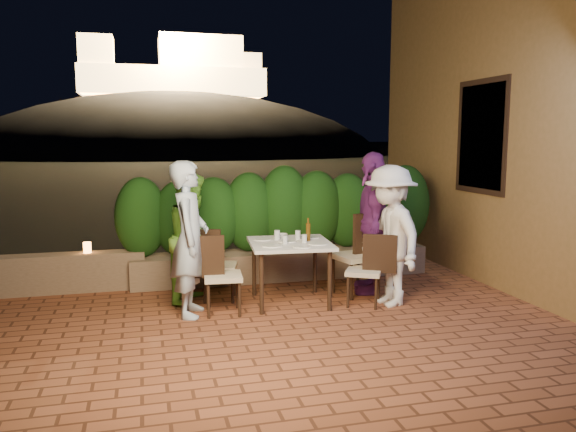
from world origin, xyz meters
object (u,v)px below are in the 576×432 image
object	(u,v)px
diner_green	(193,237)
dining_table	(290,272)
parapet_lamp	(87,248)
diner_purple	(372,223)
beer_bottle	(308,230)
chair_right_front	(364,270)
chair_left_front	(223,275)
diner_white	(390,236)
bowl	(281,236)
diner_blue	(190,239)
chair_left_back	(220,265)
chair_right_back	(355,255)

from	to	relation	value
diner_green	dining_table	bearing A→B (deg)	-85.91
diner_green	parapet_lamp	size ratio (longest dim) A/B	11.25
parapet_lamp	diner_purple	bearing A→B (deg)	-15.58
beer_bottle	chair_right_front	xyz separation A→B (m)	(0.60, -0.32, -0.46)
chair_left_front	diner_white	size ratio (longest dim) A/B	0.54
diner_purple	parapet_lamp	size ratio (longest dim) A/B	12.96
bowl	beer_bottle	bearing A→B (deg)	-51.88
diner_blue	diner_green	distance (m)	0.58
chair_left_front	beer_bottle	bearing A→B (deg)	16.36
diner_blue	chair_left_back	bearing A→B (deg)	-25.54
bowl	diner_white	xyz separation A→B (m)	(1.16, -0.69, 0.07)
chair_left_front	diner_blue	bearing A→B (deg)	178.09
diner_green	parapet_lamp	world-z (taller)	diner_green
chair_left_back	diner_green	xyz separation A→B (m)	(-0.31, 0.05, 0.35)
dining_table	diner_purple	distance (m)	1.28
dining_table	chair_right_back	size ratio (longest dim) A/B	0.92
chair_left_front	bowl	bearing A→B (deg)	38.93
chair_left_front	chair_right_back	bearing A→B (deg)	16.73
chair_left_back	parapet_lamp	xyz separation A→B (m)	(-1.61, 0.86, 0.13)
bowl	parapet_lamp	xyz separation A→B (m)	(-2.38, 0.87, -0.20)
diner_blue	chair_left_front	bearing A→B (deg)	-84.79
diner_purple	beer_bottle	bearing A→B (deg)	-57.37
chair_left_back	diner_white	distance (m)	2.09
bowl	chair_left_front	size ratio (longest dim) A/B	0.19
chair_right_back	diner_blue	size ratio (longest dim) A/B	0.59
chair_left_back	diner_purple	bearing A→B (deg)	9.75
diner_green	bowl	bearing A→B (deg)	-69.76
chair_right_front	chair_right_back	bearing A→B (deg)	-69.37
chair_left_back	chair_right_back	world-z (taller)	chair_right_back
chair_right_back	diner_blue	bearing A→B (deg)	-6.31
dining_table	chair_right_front	world-z (taller)	chair_right_front
diner_white	parapet_lamp	bearing A→B (deg)	-121.27
diner_purple	chair_right_front	bearing A→B (deg)	-11.38
diner_blue	diner_green	size ratio (longest dim) A/B	1.11
beer_bottle	diner_green	size ratio (longest dim) A/B	0.18
chair_left_front	chair_right_front	size ratio (longest dim) A/B	1.05
dining_table	chair_right_front	xyz separation A→B (m)	(0.82, -0.32, 0.06)
dining_table	chair_left_back	world-z (taller)	chair_left_back
bowl	chair_left_back	size ratio (longest dim) A/B	0.19
beer_bottle	diner_purple	xyz separation A→B (m)	(0.92, 0.20, 0.02)
diner_blue	diner_purple	distance (m)	2.38
chair_left_back	diner_blue	bearing A→B (deg)	-113.94
diner_green	diner_white	world-z (taller)	diner_white
chair_right_back	parapet_lamp	size ratio (longest dim) A/B	7.39
beer_bottle	diner_white	distance (m)	0.97
chair_left_front	diner_white	distance (m)	2.01
chair_left_back	diner_purple	distance (m)	2.01
parapet_lamp	bowl	bearing A→B (deg)	-20.00
dining_table	diner_purple	size ratio (longest dim) A/B	0.53
chair_right_front	diner_white	bearing A→B (deg)	-158.02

